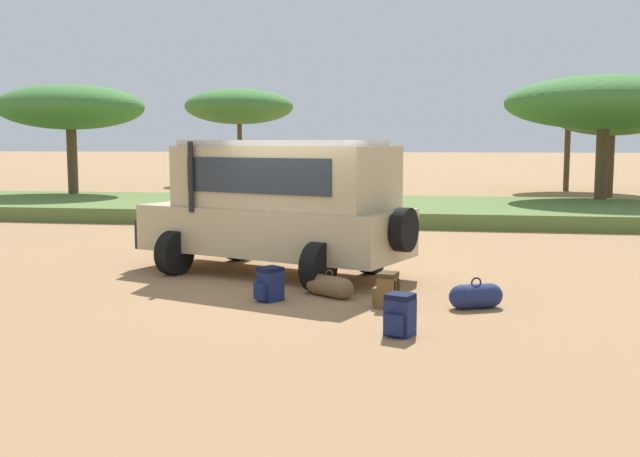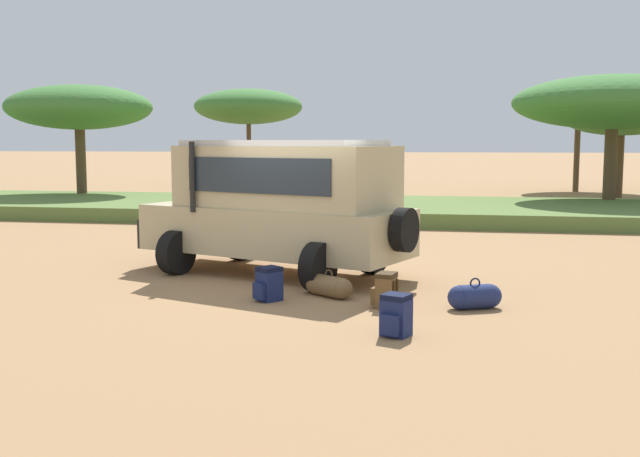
{
  "view_description": "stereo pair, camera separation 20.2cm",
  "coord_description": "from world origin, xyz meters",
  "px_view_note": "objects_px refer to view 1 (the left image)",
  "views": [
    {
      "loc": [
        2.57,
        -12.47,
        2.41
      ],
      "look_at": [
        0.51,
        -0.51,
        1.0
      ],
      "focal_mm": 42.0,
      "sensor_mm": 36.0,
      "label": 1
    },
    {
      "loc": [
        2.77,
        -12.44,
        2.41
      ],
      "look_at": [
        0.51,
        -0.51,
        1.0
      ],
      "focal_mm": 42.0,
      "sensor_mm": 36.0,
      "label": 2
    }
  ],
  "objects_px": {
    "backpack_near_rear_wheel": "(400,315)",
    "backpack_cluster_center": "(270,284)",
    "safari_vehicle": "(278,204)",
    "acacia_tree_far_right": "(612,117)",
    "acacia_tree_right_mid": "(569,105)",
    "duffel_bag_soft_canvas": "(329,286)",
    "duffel_bag_low_black_case": "(476,296)",
    "acacia_tree_far_left": "(70,108)",
    "backpack_beside_front_wheel": "(387,291)",
    "acacia_tree_left_mid": "(239,107)",
    "acacia_tree_centre_back": "(604,103)"
  },
  "relations": [
    {
      "from": "backpack_near_rear_wheel",
      "to": "acacia_tree_far_right",
      "type": "height_order",
      "value": "acacia_tree_far_right"
    },
    {
      "from": "acacia_tree_far_right",
      "to": "backpack_near_rear_wheel",
      "type": "bearing_deg",
      "value": -107.08
    },
    {
      "from": "acacia_tree_right_mid",
      "to": "acacia_tree_far_right",
      "type": "distance_m",
      "value": 6.07
    },
    {
      "from": "duffel_bag_soft_canvas",
      "to": "acacia_tree_right_mid",
      "type": "height_order",
      "value": "acacia_tree_right_mid"
    },
    {
      "from": "safari_vehicle",
      "to": "acacia_tree_far_right",
      "type": "distance_m",
      "value": 21.29
    },
    {
      "from": "acacia_tree_left_mid",
      "to": "acacia_tree_far_right",
      "type": "height_order",
      "value": "acacia_tree_left_mid"
    },
    {
      "from": "acacia_tree_centre_back",
      "to": "acacia_tree_right_mid",
      "type": "relative_size",
      "value": 1.13
    },
    {
      "from": "backpack_near_rear_wheel",
      "to": "backpack_cluster_center",
      "type": "bearing_deg",
      "value": 140.24
    },
    {
      "from": "acacia_tree_left_mid",
      "to": "acacia_tree_far_right",
      "type": "distance_m",
      "value": 20.9
    },
    {
      "from": "backpack_cluster_center",
      "to": "duffel_bag_soft_canvas",
      "type": "relative_size",
      "value": 0.65
    },
    {
      "from": "backpack_beside_front_wheel",
      "to": "acacia_tree_left_mid",
      "type": "height_order",
      "value": "acacia_tree_left_mid"
    },
    {
      "from": "acacia_tree_far_left",
      "to": "acacia_tree_far_right",
      "type": "distance_m",
      "value": 21.36
    },
    {
      "from": "acacia_tree_centre_back",
      "to": "acacia_tree_far_left",
      "type": "bearing_deg",
      "value": -178.91
    },
    {
      "from": "acacia_tree_far_right",
      "to": "safari_vehicle",
      "type": "bearing_deg",
      "value": -116.65
    },
    {
      "from": "backpack_cluster_center",
      "to": "duffel_bag_soft_canvas",
      "type": "xyz_separation_m",
      "value": [
        0.85,
        0.46,
        -0.09
      ]
    },
    {
      "from": "acacia_tree_far_left",
      "to": "acacia_tree_right_mid",
      "type": "xyz_separation_m",
      "value": [
        19.82,
        11.47,
        0.5
      ]
    },
    {
      "from": "acacia_tree_centre_back",
      "to": "backpack_near_rear_wheel",
      "type": "bearing_deg",
      "value": -107.87
    },
    {
      "from": "duffel_bag_soft_canvas",
      "to": "acacia_tree_centre_back",
      "type": "distance_m",
      "value": 17.44
    },
    {
      "from": "backpack_cluster_center",
      "to": "acacia_tree_right_mid",
      "type": "distance_m",
      "value": 28.66
    },
    {
      "from": "duffel_bag_low_black_case",
      "to": "acacia_tree_right_mid",
      "type": "height_order",
      "value": "acacia_tree_right_mid"
    },
    {
      "from": "backpack_cluster_center",
      "to": "duffel_bag_low_black_case",
      "type": "xyz_separation_m",
      "value": [
        3.08,
        0.01,
        -0.07
      ]
    },
    {
      "from": "backpack_beside_front_wheel",
      "to": "acacia_tree_right_mid",
      "type": "bearing_deg",
      "value": 76.58
    },
    {
      "from": "backpack_beside_front_wheel",
      "to": "backpack_near_rear_wheel",
      "type": "height_order",
      "value": "backpack_near_rear_wheel"
    },
    {
      "from": "duffel_bag_soft_canvas",
      "to": "duffel_bag_low_black_case",
      "type": "bearing_deg",
      "value": -11.4
    },
    {
      "from": "safari_vehicle",
      "to": "backpack_beside_front_wheel",
      "type": "distance_m",
      "value": 3.4
    },
    {
      "from": "safari_vehicle",
      "to": "duffel_bag_soft_canvas",
      "type": "bearing_deg",
      "value": -55.64
    },
    {
      "from": "safari_vehicle",
      "to": "duffel_bag_low_black_case",
      "type": "bearing_deg",
      "value": -32.97
    },
    {
      "from": "safari_vehicle",
      "to": "acacia_tree_far_right",
      "type": "xyz_separation_m",
      "value": [
        9.5,
        18.93,
        2.1
      ]
    },
    {
      "from": "backpack_beside_front_wheel",
      "to": "acacia_tree_left_mid",
      "type": "relative_size",
      "value": 0.08
    },
    {
      "from": "backpack_near_rear_wheel",
      "to": "duffel_bag_low_black_case",
      "type": "xyz_separation_m",
      "value": [
        0.99,
        1.74,
        -0.08
      ]
    },
    {
      "from": "duffel_bag_soft_canvas",
      "to": "acacia_tree_centre_back",
      "type": "xyz_separation_m",
      "value": [
        6.97,
        15.58,
        3.56
      ]
    },
    {
      "from": "backpack_near_rear_wheel",
      "to": "acacia_tree_left_mid",
      "type": "relative_size",
      "value": 0.08
    },
    {
      "from": "backpack_cluster_center",
      "to": "acacia_tree_far_left",
      "type": "relative_size",
      "value": 0.09
    },
    {
      "from": "backpack_cluster_center",
      "to": "acacia_tree_far_right",
      "type": "xyz_separation_m",
      "value": [
        9.12,
        21.18,
        3.14
      ]
    },
    {
      "from": "backpack_beside_front_wheel",
      "to": "acacia_tree_centre_back",
      "type": "xyz_separation_m",
      "value": [
        6.02,
        16.19,
        3.47
      ]
    },
    {
      "from": "duffel_bag_soft_canvas",
      "to": "backpack_cluster_center",
      "type": "bearing_deg",
      "value": -151.65
    },
    {
      "from": "backpack_beside_front_wheel",
      "to": "duffel_bag_soft_canvas",
      "type": "xyz_separation_m",
      "value": [
        -0.95,
        0.61,
        -0.08
      ]
    },
    {
      "from": "duffel_bag_soft_canvas",
      "to": "acacia_tree_left_mid",
      "type": "height_order",
      "value": "acacia_tree_left_mid"
    },
    {
      "from": "duffel_bag_soft_canvas",
      "to": "acacia_tree_far_right",
      "type": "relative_size",
      "value": 0.17
    },
    {
      "from": "safari_vehicle",
      "to": "backpack_near_rear_wheel",
      "type": "xyz_separation_m",
      "value": [
        2.46,
        -3.98,
        -1.04
      ]
    },
    {
      "from": "backpack_beside_front_wheel",
      "to": "acacia_tree_far_left",
      "type": "distance_m",
      "value": 20.96
    },
    {
      "from": "acacia_tree_far_left",
      "to": "safari_vehicle",
      "type": "bearing_deg",
      "value": -50.33
    },
    {
      "from": "backpack_near_rear_wheel",
      "to": "acacia_tree_far_left",
      "type": "xyz_separation_m",
      "value": [
        -13.59,
        17.41,
        3.43
      ]
    },
    {
      "from": "acacia_tree_right_mid",
      "to": "backpack_near_rear_wheel",
      "type": "bearing_deg",
      "value": -102.17
    },
    {
      "from": "backpack_cluster_center",
      "to": "acacia_tree_left_mid",
      "type": "distance_m",
      "value": 32.67
    },
    {
      "from": "duffel_bag_soft_canvas",
      "to": "acacia_tree_right_mid",
      "type": "bearing_deg",
      "value": 74.37
    },
    {
      "from": "backpack_beside_front_wheel",
      "to": "acacia_tree_right_mid",
      "type": "distance_m",
      "value": 28.34
    },
    {
      "from": "backpack_near_rear_wheel",
      "to": "acacia_tree_far_left",
      "type": "bearing_deg",
      "value": 127.98
    },
    {
      "from": "safari_vehicle",
      "to": "backpack_near_rear_wheel",
      "type": "bearing_deg",
      "value": -58.3
    },
    {
      "from": "duffel_bag_low_black_case",
      "to": "acacia_tree_far_left",
      "type": "relative_size",
      "value": 0.14
    }
  ]
}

